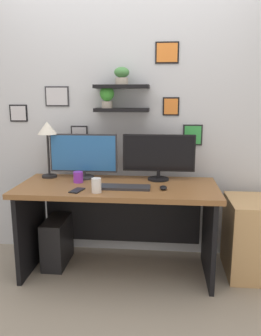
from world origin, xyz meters
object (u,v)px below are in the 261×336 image
(drawer_cabinet, at_px, (254,237))
(monitor_right, at_px, (159,156))
(desk, at_px, (119,208))
(coffee_mug, at_px, (78,177))
(keyboard, at_px, (122,187))
(monitor_left, at_px, (84,155))
(water_cup, at_px, (96,185))
(cell_phone, at_px, (77,190))
(desk_lamp, at_px, (47,134))
(computer_mouse, at_px, (163,188))
(computer_tower_left, at_px, (57,241))

(drawer_cabinet, bearing_deg, monitor_right, 170.43)
(desk, xyz_separation_m, coffee_mug, (-0.33, 0.01, 0.26))
(keyboard, relative_size, coffee_mug, 4.89)
(desk, xyz_separation_m, monitor_left, (-0.32, 0.16, 0.41))
(desk, height_order, water_cup, water_cup)
(monitor_right, xyz_separation_m, water_cup, (-0.45, -0.44, -0.15))
(keyboard, bearing_deg, cell_phone, -161.87)
(monitor_left, relative_size, cell_phone, 4.16)
(desk_lamp, relative_size, drawer_cabinet, 0.77)
(computer_mouse, bearing_deg, monitor_left, 155.78)
(computer_tower_left, bearing_deg, monitor_left, 29.89)
(computer_tower_left, bearing_deg, desk_lamp, 123.39)
(desk, relative_size, water_cup, 14.51)
(desk, xyz_separation_m, cell_phone, (-0.28, -0.25, 0.22))
(cell_phone, height_order, drawer_cabinet, cell_phone)
(monitor_right, xyz_separation_m, drawer_cabinet, (0.79, -0.13, -0.64))
(monitor_left, height_order, coffee_mug, monitor_left)
(keyboard, xyz_separation_m, desk_lamp, (-0.68, 0.31, 0.37))
(keyboard, bearing_deg, coffee_mug, 158.51)
(keyboard, distance_m, cell_phone, 0.34)
(keyboard, bearing_deg, desk_lamp, 155.75)
(desk, distance_m, water_cup, 0.41)
(cell_phone, distance_m, computer_tower_left, 0.67)
(water_cup, height_order, drawer_cabinet, water_cup)
(monitor_right, xyz_separation_m, computer_tower_left, (-0.87, -0.13, -0.75))
(monitor_left, distance_m, computer_mouse, 0.78)
(desk, relative_size, computer_mouse, 17.74)
(cell_phone, height_order, water_cup, water_cup)
(desk, relative_size, desk_lamp, 3.28)
(cell_phone, relative_size, coffee_mug, 1.56)
(drawer_cabinet, bearing_deg, computer_tower_left, 179.85)
(desk_lamp, bearing_deg, computer_mouse, -17.12)
(desk_lamp, distance_m, computer_tower_left, 0.94)
(monitor_right, height_order, computer_mouse, monitor_right)
(cell_phone, bearing_deg, coffee_mug, 115.48)
(water_cup, bearing_deg, coffee_mug, 126.28)
(monitor_left, xyz_separation_m, monitor_right, (0.65, -0.00, 0.01))
(monitor_left, bearing_deg, desk, -26.81)
(coffee_mug, xyz_separation_m, computer_tower_left, (-0.21, 0.03, -0.59))
(computer_mouse, distance_m, cell_phone, 0.66)
(monitor_left, xyz_separation_m, desk_lamp, (-0.31, -0.00, 0.18))
(keyboard, distance_m, computer_tower_left, 0.83)
(water_cup, distance_m, drawer_cabinet, 1.37)
(monitor_right, bearing_deg, cell_phone, -145.52)
(drawer_cabinet, bearing_deg, cell_phone, -168.64)
(desk_lamp, relative_size, computer_tower_left, 1.18)
(keyboard, height_order, coffee_mug, coffee_mug)
(monitor_right, bearing_deg, computer_tower_left, -171.54)
(coffee_mug, bearing_deg, keyboard, -21.49)
(monitor_left, xyz_separation_m, computer_mouse, (0.69, -0.31, -0.19))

